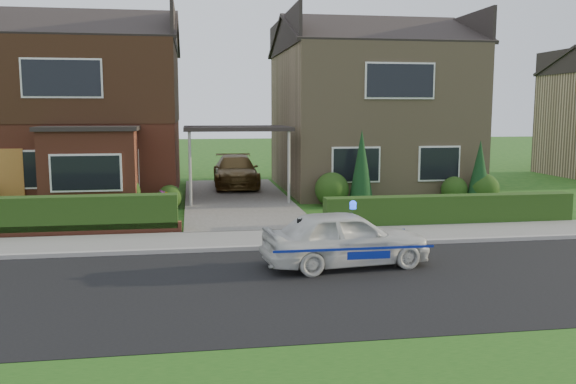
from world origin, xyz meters
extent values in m
plane|color=#184913|center=(0.00, 0.00, 0.00)|extent=(120.00, 120.00, 0.00)
cube|color=black|center=(0.00, 0.00, 0.00)|extent=(60.00, 6.00, 0.02)
cube|color=#9E9993|center=(0.00, 3.05, 0.06)|extent=(60.00, 0.16, 0.12)
cube|color=slate|center=(0.00, 4.10, 0.05)|extent=(60.00, 2.00, 0.10)
cube|color=#666059|center=(0.00, 11.00, 0.06)|extent=(3.80, 12.00, 0.12)
cube|color=brown|center=(-5.80, 14.00, 2.90)|extent=(7.20, 8.00, 5.80)
cube|color=white|center=(-7.38, 9.98, 1.40)|extent=(1.80, 0.08, 1.30)
cube|color=white|center=(-4.22, 9.98, 1.40)|extent=(1.60, 0.08, 1.30)
cube|color=white|center=(-5.80, 9.98, 4.40)|extent=(2.60, 0.08, 1.30)
cube|color=black|center=(-5.80, 14.00, 4.35)|extent=(7.26, 8.06, 2.90)
cube|color=brown|center=(-4.94, 9.30, 1.35)|extent=(3.00, 1.40, 2.70)
cube|color=black|center=(-4.94, 9.30, 2.77)|extent=(3.20, 1.60, 0.14)
cube|color=#8F7757|center=(5.80, 14.00, 2.90)|extent=(7.20, 8.00, 5.80)
cube|color=white|center=(4.22, 9.98, 1.40)|extent=(1.80, 0.08, 1.30)
cube|color=white|center=(7.38, 9.98, 1.40)|extent=(1.60, 0.08, 1.30)
cube|color=white|center=(5.80, 9.98, 4.40)|extent=(2.60, 0.08, 1.30)
cube|color=black|center=(0.00, 11.00, 2.70)|extent=(3.80, 3.00, 0.14)
cylinder|color=gray|center=(-1.70, 9.60, 1.35)|extent=(0.10, 0.10, 2.70)
cylinder|color=gray|center=(1.70, 9.60, 1.35)|extent=(0.10, 0.10, 2.70)
cube|color=brown|center=(-5.80, 5.30, 0.18)|extent=(7.70, 0.25, 0.36)
cube|color=#1A3611|center=(-5.80, 5.45, 0.00)|extent=(7.50, 0.55, 0.90)
cube|color=#1A3611|center=(5.80, 5.35, 0.00)|extent=(7.50, 0.55, 0.80)
sphere|color=#1A3611|center=(-4.00, 9.30, 0.66)|extent=(1.32, 1.32, 1.32)
sphere|color=#1A3611|center=(-2.40, 9.60, 0.42)|extent=(0.84, 0.84, 0.84)
sphere|color=#1A3611|center=(3.20, 9.40, 0.60)|extent=(1.20, 1.20, 1.20)
sphere|color=#1A3611|center=(7.80, 9.50, 0.48)|extent=(0.96, 0.96, 0.96)
sphere|color=#1A3611|center=(8.80, 9.20, 0.54)|extent=(1.08, 1.08, 1.08)
cone|color=black|center=(4.20, 9.20, 1.30)|extent=(0.90, 0.90, 2.60)
cone|color=black|center=(8.60, 9.20, 1.10)|extent=(0.90, 0.90, 2.20)
imported|color=silver|center=(1.60, 1.26, 0.61)|extent=(1.88, 3.76, 1.23)
sphere|color=#193FF2|center=(1.78, 1.26, 1.31)|extent=(0.17, 0.17, 0.17)
cube|color=navy|center=(1.60, 0.52, 0.57)|extent=(3.32, 0.01, 0.05)
cube|color=navy|center=(1.60, 1.99, 0.57)|extent=(3.32, 0.02, 0.05)
ellipsoid|color=black|center=(0.59, 1.16, 0.87)|extent=(0.22, 0.17, 0.21)
sphere|color=white|center=(0.60, 1.10, 0.86)|extent=(0.11, 0.11, 0.11)
sphere|color=black|center=(0.61, 1.14, 1.01)|extent=(0.13, 0.13, 0.13)
cone|color=black|center=(0.56, 1.15, 1.08)|extent=(0.04, 0.04, 0.05)
cone|color=black|center=(0.65, 1.15, 1.08)|extent=(0.04, 0.04, 0.05)
imported|color=brown|center=(0.20, 14.50, 0.77)|extent=(1.91, 4.54, 1.31)
imported|color=gray|center=(-3.34, 6.18, 0.35)|extent=(0.49, 0.47, 0.69)
imported|color=gray|center=(-2.50, 8.11, 0.42)|extent=(0.57, 0.57, 0.84)
camera|label=1|loc=(-1.66, -11.26, 3.38)|focal=38.00mm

